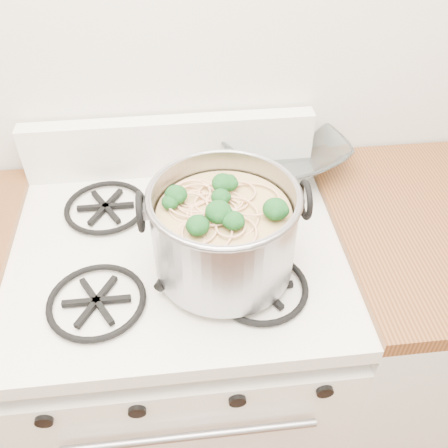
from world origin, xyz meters
TOP-DOWN VIEW (x-y plane):
  - gas_range at (0.00, 1.26)m, footprint 0.76×0.66m
  - counter_left at (-0.51, 1.26)m, footprint 0.25×0.65m
  - stock_pot at (0.10, 1.18)m, footprint 0.34×0.31m
  - spatula at (0.08, 1.34)m, footprint 0.40×0.41m
  - glass_bowl at (0.30, 1.53)m, footprint 0.16×0.16m

SIDE VIEW (x-z plane):
  - gas_range at x=0.00m, z-range -0.03..0.90m
  - counter_left at x=-0.51m, z-range 0.00..0.92m
  - spatula at x=0.08m, z-range 0.92..0.95m
  - glass_bowl at x=0.30m, z-range 0.92..0.95m
  - stock_pot at x=0.10m, z-range 0.92..1.12m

